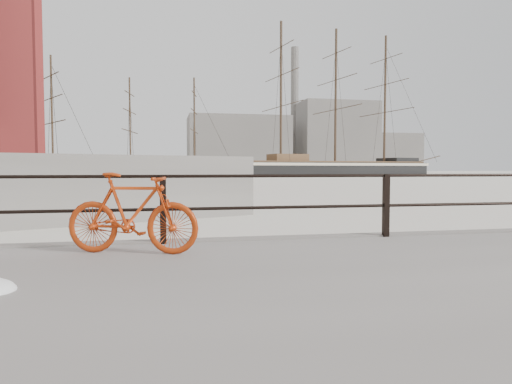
{
  "coord_description": "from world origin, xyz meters",
  "views": [
    {
      "loc": [
        -3.47,
        -6.87,
        1.45
      ],
      "look_at": [
        -1.79,
        1.5,
        1.0
      ],
      "focal_mm": 32.0,
      "sensor_mm": 36.0,
      "label": 1
    }
  ],
  "objects_px": {
    "barque_black": "(335,174)",
    "schooner_mid": "(163,176)",
    "bicycle": "(132,213)",
    "schooner_left": "(11,178)"
  },
  "relations": [
    {
      "from": "barque_black",
      "to": "schooner_mid",
      "type": "distance_m",
      "value": 41.27
    },
    {
      "from": "bicycle",
      "to": "schooner_mid",
      "type": "distance_m",
      "value": 80.24
    },
    {
      "from": "barque_black",
      "to": "schooner_mid",
      "type": "xyz_separation_m",
      "value": [
        -38.99,
        -13.51,
        0.0
      ]
    },
    {
      "from": "bicycle",
      "to": "schooner_left",
      "type": "height_order",
      "value": "schooner_left"
    },
    {
      "from": "schooner_mid",
      "to": "schooner_left",
      "type": "relative_size",
      "value": 0.96
    },
    {
      "from": "barque_black",
      "to": "schooner_left",
      "type": "distance_m",
      "value": 66.24
    },
    {
      "from": "schooner_left",
      "to": "bicycle",
      "type": "bearing_deg",
      "value": -101.94
    },
    {
      "from": "barque_black",
      "to": "bicycle",
      "type": "bearing_deg",
      "value": -124.15
    },
    {
      "from": "barque_black",
      "to": "schooner_mid",
      "type": "relative_size",
      "value": 2.36
    },
    {
      "from": "schooner_mid",
      "to": "bicycle",
      "type": "bearing_deg",
      "value": -79.74
    }
  ]
}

